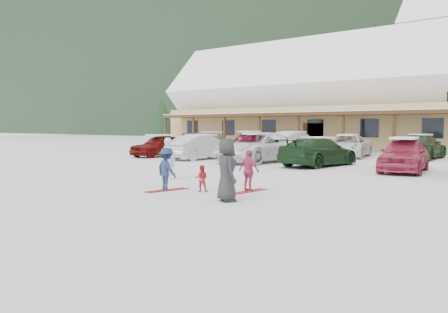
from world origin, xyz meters
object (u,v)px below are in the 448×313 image
Objects in this scene: lamp_post at (448,106)px; child_magenta at (249,171)px; parked_car_8 at (249,142)px; parked_car_3 at (318,152)px; day_lodge at (317,105)px; adult_skier at (168,158)px; child_navy at (167,169)px; parked_car_7 at (212,141)px; parked_car_11 at (420,147)px; toddler_red at (202,178)px; parked_car_4 at (404,155)px; parked_car_9 at (294,143)px; parked_car_1 at (201,147)px; bystander_dark at (227,170)px; parked_car_0 at (160,146)px; parked_car_10 at (347,146)px; parked_car_2 at (259,148)px.

child_magenta is (-1.28, -23.57, -2.76)m from lamp_post.
parked_car_3 is at bearing -33.24° from parked_car_8.
day_lodge reaches higher than adult_skier.
child_navy is 21.82m from parked_car_7.
lamp_post is 1.19× the size of parked_car_11.
toddler_red is 17.85m from parked_car_11.
parked_car_4 is 12.19m from parked_car_9.
parked_car_1 is 0.90× the size of parked_car_3.
day_lodge reaches higher than lamp_post.
bystander_dark is (2.57, -0.42, 0.17)m from child_navy.
parked_car_3 is at bearing -119.79° from toddler_red.
parked_car_1 is (-7.16, 10.29, 0.06)m from child_navy.
parked_car_7 reaches higher than parked_car_1.
day_lodge reaches higher than parked_car_1.
parked_car_7 is (-12.43, 17.94, 0.08)m from child_navy.
parked_car_0 is 0.80× the size of parked_car_10.
parked_car_10 is (-3.46, 17.49, -0.12)m from bystander_dark.
parked_car_9 is (-9.35, 7.81, 0.05)m from parked_car_4.
parked_car_10 is at bearing 75.91° from parked_car_2.
parked_car_7 is at bearing -174.94° from parked_car_8.
parked_car_11 is (5.08, 16.11, -0.04)m from adult_skier.
day_lodge is 29.28m from child_magenta.
parked_car_3 is at bearing -172.73° from parked_car_1.
parked_car_3 is (-0.76, 9.86, 0.30)m from toddler_red.
toddler_red is 0.19× the size of parked_car_4.
child_magenta is 0.76× the size of bystander_dark.
parked_car_10 reaches higher than parked_car_3.
parked_car_10 is at bearing -72.48° from child_magenta.
day_lodge reaches higher than parked_car_10.
parked_car_10 is (-1.10, 6.72, 0.01)m from parked_car_3.
child_navy is 1.04× the size of child_magenta.
parked_car_1 is 0.78× the size of parked_car_2.
parked_car_4 is (1.74, 10.46, -0.10)m from bystander_dark.
child_magenta is at bearing 122.74° from parked_car_9.
child_navy is at bearing -39.19° from parked_car_0.
parked_car_11 is (3.14, 18.20, 0.07)m from child_navy.
adult_skier reaches higher than parked_car_7.
parked_car_9 is (7.39, -0.09, 0.04)m from parked_car_7.
day_lodge reaches higher than parked_car_7.
parked_car_10 reaches higher than parked_car_0.
child_navy is at bearing -96.45° from parked_car_10.
parked_car_2 reaches higher than adult_skier.
parked_car_10 is (9.85, 6.61, 0.01)m from parked_car_0.
parked_car_8 is at bearing -177.89° from parked_car_7.
parked_car_4 is 0.91× the size of parked_car_9.
day_lodge is at bearing 162.81° from lamp_post.
parked_car_3 is (0.21, 10.34, 0.05)m from child_navy.
child_magenta is (1.15, 0.82, 0.23)m from toddler_red.
bystander_dark reaches higher than parked_car_10.
adult_skier is 9.72m from parked_car_1.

